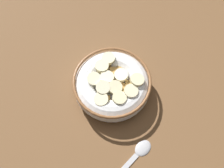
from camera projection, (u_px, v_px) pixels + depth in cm
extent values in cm
cube|color=brown|center=(112.00, 92.00, 60.85)|extent=(127.54, 127.54, 2.00)
cylinder|color=white|center=(112.00, 89.00, 59.68)|extent=(9.01, 9.01, 0.60)
torus|color=white|center=(112.00, 85.00, 57.83)|extent=(16.39, 16.39, 4.70)
torus|color=brown|center=(112.00, 81.00, 55.98)|extent=(16.50, 16.50, 0.60)
cylinder|color=white|center=(112.00, 84.00, 57.22)|extent=(13.57, 13.57, 0.40)
cube|color=#AD7F42|center=(106.00, 100.00, 55.06)|extent=(1.79, 1.79, 0.77)
cube|color=#B78947|center=(100.00, 68.00, 58.08)|extent=(2.33, 2.32, 0.83)
cube|color=#B78947|center=(119.00, 80.00, 56.99)|extent=(1.98, 2.02, 0.87)
cube|color=#AD7F42|center=(123.00, 61.00, 59.02)|extent=(2.17, 2.21, 0.93)
cube|color=#B78947|center=(129.00, 86.00, 56.31)|extent=(1.94, 1.88, 0.91)
cube|color=#B78947|center=(121.00, 69.00, 58.22)|extent=(2.05, 2.08, 0.84)
cube|color=tan|center=(122.00, 93.00, 55.49)|extent=(2.36, 2.38, 0.88)
cube|color=#B78947|center=(107.00, 84.00, 56.59)|extent=(2.30, 2.31, 0.82)
cube|color=#B78947|center=(121.00, 87.00, 56.32)|extent=(2.26, 2.21, 0.97)
cube|color=tan|center=(107.00, 64.00, 58.73)|extent=(1.79, 1.73, 0.89)
cube|color=#AD7F42|center=(108.00, 76.00, 57.44)|extent=(2.24, 2.22, 0.83)
cube|color=#AD7F42|center=(103.00, 108.00, 54.08)|extent=(1.94, 1.87, 0.98)
cube|color=#B78947|center=(113.00, 71.00, 57.89)|extent=(1.78, 1.81, 0.85)
cube|color=tan|center=(92.00, 98.00, 55.17)|extent=(2.25, 2.25, 0.78)
cylinder|color=#F4EABC|center=(107.00, 77.00, 55.90)|extent=(3.98, 3.98, 0.88)
cylinder|color=#F4EABC|center=(94.00, 78.00, 56.06)|extent=(4.08, 4.15, 1.45)
cylinder|color=#F4EABC|center=(101.00, 99.00, 54.09)|extent=(4.08, 4.13, 1.27)
cylinder|color=beige|center=(119.00, 98.00, 54.08)|extent=(3.87, 3.81, 1.20)
cylinder|color=#F4EABC|center=(131.00, 91.00, 54.63)|extent=(3.30, 3.25, 1.23)
cylinder|color=beige|center=(115.00, 87.00, 55.01)|extent=(4.09, 4.11, 1.32)
cylinder|color=#F9EFC6|center=(121.00, 75.00, 56.51)|extent=(3.48, 3.45, 1.18)
cylinder|color=beige|center=(102.00, 66.00, 56.86)|extent=(3.14, 3.17, 0.96)
cylinder|color=beige|center=(137.00, 80.00, 55.44)|extent=(3.63, 3.61, 1.41)
cylinder|color=beige|center=(108.00, 59.00, 57.83)|extent=(3.64, 3.65, 0.93)
cylinder|color=#F9EFC6|center=(103.00, 88.00, 54.74)|extent=(3.19, 3.16, 1.44)
ellipsoid|color=#B7B7BC|center=(143.00, 148.00, 53.98)|extent=(4.52, 4.68, 0.80)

